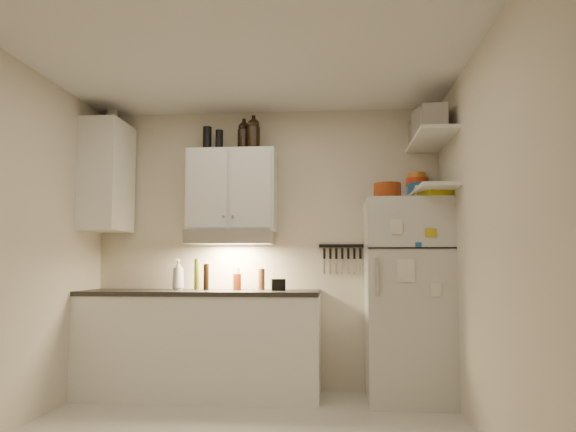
{
  "coord_description": "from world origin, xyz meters",
  "views": [
    {
      "loc": [
        0.63,
        -3.72,
        1.14
      ],
      "look_at": [
        0.25,
        0.9,
        1.55
      ],
      "focal_mm": 35.0,
      "sensor_mm": 36.0,
      "label": 1
    }
  ],
  "objects": [
    {
      "name": "stock_pot",
      "position": [
        1.46,
        1.35,
        2.33
      ],
      "size": [
        0.42,
        0.42,
        0.23
      ],
      "primitive_type": "cylinder",
      "rotation": [
        0.0,
        0.0,
        -0.42
      ],
      "color": "silver",
      "rests_on": "shelf_hi"
    },
    {
      "name": "side_jar",
      "position": [
        -1.46,
        1.32,
        2.53
      ],
      "size": [
        0.15,
        0.15,
        0.15
      ],
      "primitive_type": "cylinder",
      "rotation": [
        0.0,
        0.0,
        -0.38
      ],
      "color": "silver",
      "rests_on": "side_cabinet"
    },
    {
      "name": "knife_strip",
      "position": [
        0.7,
        1.49,
        1.32
      ],
      "size": [
        0.42,
        0.02,
        0.03
      ],
      "primitive_type": "cube",
      "color": "black",
      "rests_on": "back_wall"
    },
    {
      "name": "dutch_oven",
      "position": [
        1.08,
        1.05,
        1.77
      ],
      "size": [
        0.25,
        0.25,
        0.14
      ],
      "primitive_type": "cylinder",
      "rotation": [
        0.0,
        0.0,
        0.06
      ],
      "color": "maroon",
      "rests_on": "fridge"
    },
    {
      "name": "side_cabinet",
      "position": [
        -1.44,
        1.2,
        1.95
      ],
      "size": [
        0.33,
        0.55,
        1.0
      ],
      "primitive_type": "cube",
      "color": "white",
      "rests_on": "left_wall"
    },
    {
      "name": "oil_bottle",
      "position": [
        -0.61,
        1.31,
        1.06
      ],
      "size": [
        0.07,
        0.07,
        0.28
      ],
      "primitive_type": "cylinder",
      "rotation": [
        0.0,
        0.0,
        -0.3
      ],
      "color": "#546018",
      "rests_on": "countertop"
    },
    {
      "name": "shelf_hi",
      "position": [
        1.45,
        1.02,
        2.2
      ],
      "size": [
        0.3,
        0.95,
        0.03
      ],
      "primitive_type": "cube",
      "color": "white",
      "rests_on": "right_wall"
    },
    {
      "name": "shelf_lo",
      "position": [
        1.45,
        1.02,
        1.76
      ],
      "size": [
        0.3,
        0.95,
        0.03
      ],
      "primitive_type": "cube",
      "color": "white",
      "rests_on": "right_wall"
    },
    {
      "name": "spice_jar",
      "position": [
        1.34,
        1.02,
        1.75
      ],
      "size": [
        0.08,
        0.08,
        0.11
      ],
      "primitive_type": "cylinder",
      "rotation": [
        0.0,
        0.0,
        -0.34
      ],
      "color": "silver",
      "rests_on": "fridge"
    },
    {
      "name": "bowl_yellow",
      "position": [
        1.4,
        1.46,
        1.96
      ],
      "size": [
        0.16,
        0.16,
        0.05
      ],
      "primitive_type": "cylinder",
      "color": "orange",
      "rests_on": "bowl_orange"
    },
    {
      "name": "red_jar",
      "position": [
        -0.24,
        1.28,
        0.99
      ],
      "size": [
        0.09,
        0.09,
        0.14
      ],
      "primitive_type": "cylinder",
      "rotation": [
        0.0,
        0.0,
        0.27
      ],
      "color": "maroon",
      "rests_on": "countertop"
    },
    {
      "name": "thermos_a",
      "position": [
        -0.43,
        1.36,
        2.3
      ],
      "size": [
        0.08,
        0.08,
        0.2
      ],
      "primitive_type": "cylinder",
      "rotation": [
        0.0,
        0.0,
        0.12
      ],
      "color": "black",
      "rests_on": "upper_cabinet"
    },
    {
      "name": "soap_bottle",
      "position": [
        -0.78,
        1.27,
        1.07
      ],
      "size": [
        0.15,
        0.15,
        0.31
      ],
      "primitive_type": "imported",
      "rotation": [
        0.0,
        0.0,
        -0.28
      ],
      "color": "white",
      "rests_on": "countertop"
    },
    {
      "name": "tin_a",
      "position": [
        1.43,
        0.96,
        2.33
      ],
      "size": [
        0.26,
        0.25,
        0.23
      ],
      "primitive_type": "cube",
      "rotation": [
        0.0,
        0.0,
        0.22
      ],
      "color": "#AAAAAD",
      "rests_on": "shelf_hi"
    },
    {
      "name": "countertop",
      "position": [
        -0.55,
        1.2,
        0.9
      ],
      "size": [
        2.1,
        0.62,
        0.04
      ],
      "primitive_type": "cube",
      "color": "#292723",
      "rests_on": "base_cabinet"
    },
    {
      "name": "vinegar_bottle",
      "position": [
        -0.51,
        1.22,
        1.04
      ],
      "size": [
        0.05,
        0.05,
        0.24
      ],
      "primitive_type": "cylinder",
      "rotation": [
        0.0,
        0.0,
        0.06
      ],
      "color": "black",
      "rests_on": "countertop"
    },
    {
      "name": "ceiling",
      "position": [
        0.0,
        0.0,
        2.61
      ],
      "size": [
        3.2,
        3.0,
        0.02
      ],
      "primitive_type": "cube",
      "color": "silver",
      "rests_on": "ground"
    },
    {
      "name": "upper_cabinet",
      "position": [
        -0.3,
        1.33,
        1.83
      ],
      "size": [
        0.8,
        0.33,
        0.75
      ],
      "primitive_type": "cube",
      "color": "white",
      "rests_on": "back_wall"
    },
    {
      "name": "left_wall",
      "position": [
        -1.61,
        0.0,
        1.3
      ],
      "size": [
        0.02,
        3.0,
        2.6
      ],
      "primitive_type": "cube",
      "color": "beige",
      "rests_on": "ground"
    },
    {
      "name": "growler_b",
      "position": [
        -0.1,
        1.26,
        2.34
      ],
      "size": [
        0.15,
        0.15,
        0.28
      ],
      "primitive_type": null,
      "rotation": [
        0.0,
        0.0,
        0.31
      ],
      "color": "black",
      "rests_on": "upper_cabinet"
    },
    {
      "name": "pepper_mill",
      "position": [
        -0.02,
        1.31,
        1.02
      ],
      "size": [
        0.07,
        0.07,
        0.19
      ],
      "primitive_type": "cylinder",
      "rotation": [
        0.0,
        0.0,
        -0.18
      ],
      "color": "brown",
      "rests_on": "countertop"
    },
    {
      "name": "back_wall",
      "position": [
        0.0,
        1.51,
        1.3
      ],
      "size": [
        3.2,
        0.02,
        2.6
      ],
      "primitive_type": "cube",
      "color": "beige",
      "rests_on": "ground"
    },
    {
      "name": "base_cabinet",
      "position": [
        -0.55,
        1.2,
        0.44
      ],
      "size": [
        2.1,
        0.6,
        0.88
      ],
      "primitive_type": "cube",
      "color": "white",
      "rests_on": "floor"
    },
    {
      "name": "bowl_orange",
      "position": [
        1.4,
        1.46,
        1.91
      ],
      "size": [
        0.2,
        0.2,
        0.06
      ],
      "primitive_type": "cylinder",
      "color": "red",
      "rests_on": "bowl_teal"
    },
    {
      "name": "bowl_teal",
      "position": [
        1.42,
        1.38,
        1.83
      ],
      "size": [
        0.25,
        0.25,
        0.1
      ],
      "primitive_type": "cylinder",
      "color": "#19548D",
      "rests_on": "shelf_lo"
    },
    {
      "name": "right_wall",
      "position": [
        1.61,
        0.0,
        1.3
      ],
      "size": [
        0.02,
        3.0,
        2.6
      ],
      "primitive_type": "cube",
      "color": "beige",
      "rests_on": "ground"
    },
    {
      "name": "range_hood",
      "position": [
        -0.3,
        1.27,
        1.39
      ],
      "size": [
        0.76,
        0.46,
        0.12
      ],
      "primitive_type": "cube",
      "color": "silver",
      "rests_on": "back_wall"
    },
    {
      "name": "growler_a",
      "position": [
        -0.2,
        1.36,
        2.34
      ],
      "size": [
        0.14,
        0.14,
        0.28
      ],
      "primitive_type": null,
      "rotation": [
        0.0,
        0.0,
        -0.16
      ],
      "color": "black",
      "rests_on": "upper_cabinet"
    },
    {
      "name": "caddy",
      "position": [
        0.14,
        1.21,
        0.97
      ],
      "size": [
        0.13,
        0.11,
        0.1
      ],
      "primitive_type": "cube",
      "rotation": [
        0.0,
        0.0,
        0.2
      ],
      "color": "black",
      "rests_on": "countertop"
    },
    {
      "name": "book_stack",
      "position": [
        1.46,
        0.95,
        1.75
      ],
      "size": [
        0.31,
        0.34,
        0.09
      ],
      "primitive_type": "cube",
      "rotation": [
        0.0,
        0.0,
        0.35
      ],
      "color": "gold",
      "rests_on": "fridge"
    },
    {
      "name": "plates",
      "position": [
        1.53,
        1.02,
        1.8
      ],
      "size": [
        0.21,
        0.21,
        0.05
      ],
      "primitive_type": "cylinder",
      "rotation": [
        0.0,
        0.0,
        0.05
      ],
      "color": "#19548D",
      "rests_on": "shelf_lo"
    },
    {
      "name": "thermos_b",
      "position": [
        -0.55,
        1.36,
        2.32
      ],
      "size": [
        0.09,
        0.09,
        0.23
      ],
      "primitive_type": "cylinder",
      "rotation": [
        0.0,
        0.0,
        0.16
      ],
      "color": "black",
      "rests_on": "upper_cabinet"
    },
    {
      "name": "fridge",
      "position": [
        1.25,
        1.16,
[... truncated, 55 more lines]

